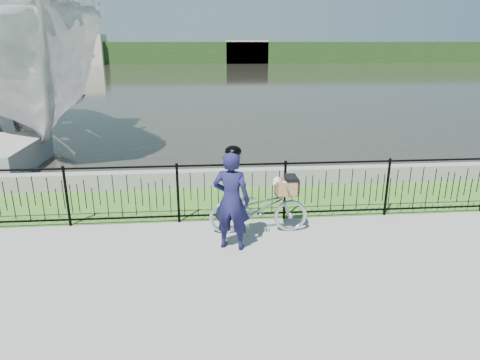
{
  "coord_description": "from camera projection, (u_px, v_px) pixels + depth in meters",
  "views": [
    {
      "loc": [
        -0.49,
        -5.9,
        3.28
      ],
      "look_at": [
        0.1,
        1.0,
        1.0
      ],
      "focal_mm": 32.0,
      "sensor_mm": 36.0,
      "label": 1
    }
  ],
  "objects": [
    {
      "name": "ground",
      "position": [
        239.0,
        261.0,
        6.65
      ],
      "size": [
        120.0,
        120.0,
        0.0
      ],
      "primitive_type": "plane",
      "color": "gray",
      "rests_on": "ground"
    },
    {
      "name": "grass_strip",
      "position": [
        229.0,
        201.0,
        9.11
      ],
      "size": [
        60.0,
        2.0,
        0.01
      ],
      "primitive_type": "cube",
      "color": "#3A6D22",
      "rests_on": "ground"
    },
    {
      "name": "water",
      "position": [
        208.0,
        79.0,
        37.88
      ],
      "size": [
        120.0,
        120.0,
        0.0
      ],
      "primitive_type": "plane",
      "color": "black",
      "rests_on": "ground"
    },
    {
      "name": "quay_wall",
      "position": [
        226.0,
        178.0,
        9.99
      ],
      "size": [
        60.0,
        0.3,
        0.4
      ],
      "primitive_type": "cube",
      "color": "gray",
      "rests_on": "ground"
    },
    {
      "name": "fence",
      "position": [
        232.0,
        192.0,
        7.98
      ],
      "size": [
        14.0,
        0.06,
        1.15
      ],
      "primitive_type": null,
      "color": "black",
      "rests_on": "ground"
    },
    {
      "name": "far_treeline",
      "position": [
        205.0,
        52.0,
        62.97
      ],
      "size": [
        120.0,
        6.0,
        3.0
      ],
      "primitive_type": "cube",
      "color": "#223E18",
      "rests_on": "ground"
    },
    {
      "name": "far_building_left",
      "position": [
        75.0,
        49.0,
        59.45
      ],
      "size": [
        8.0,
        4.0,
        4.0
      ],
      "primitive_type": "cube",
      "color": "#B9AA94",
      "rests_on": "ground"
    },
    {
      "name": "far_building_right",
      "position": [
        246.0,
        52.0,
        62.01
      ],
      "size": [
        6.0,
        3.0,
        3.2
      ],
      "primitive_type": "cube",
      "color": "#B9AA94",
      "rests_on": "ground"
    },
    {
      "name": "bicycle_rig",
      "position": [
        259.0,
        207.0,
        7.53
      ],
      "size": [
        1.74,
        0.61,
        1.05
      ],
      "color": "silver",
      "rests_on": "ground"
    },
    {
      "name": "cyclist",
      "position": [
        231.0,
        199.0,
        6.84
      ],
      "size": [
        0.69,
        0.56,
        1.72
      ],
      "color": "#15153B",
      "rests_on": "ground"
    },
    {
      "name": "boat_near",
      "position": [
        22.0,
        71.0,
        14.12
      ],
      "size": [
        9.15,
        12.14,
        6.22
      ],
      "color": "#B7B8B8",
      "rests_on": "water"
    }
  ]
}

